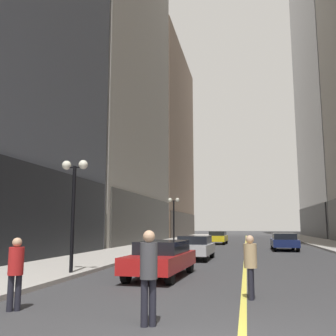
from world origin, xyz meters
TOP-DOWN VIEW (x-y plane):
  - ground_plane at (0.00, 35.00)m, footprint 200.00×200.00m
  - sidewalk_left at (-8.25, 35.00)m, footprint 4.50×78.00m
  - sidewalk_right at (8.25, 35.00)m, footprint 4.50×78.00m
  - lane_centre_stripe at (0.00, 35.00)m, footprint 0.16×70.00m
  - building_left_far at (-17.58, 60.00)m, footprint 14.37×26.00m
  - car_red at (-3.01, 8.44)m, footprint 1.97×4.82m
  - car_silver at (-2.78, 16.04)m, footprint 1.98×4.07m
  - car_navy at (2.94, 25.27)m, footprint 1.91×4.61m
  - car_yellow at (-2.85, 34.50)m, footprint 1.93×4.47m
  - pedestrian_in_tan_trench at (0.20, 4.73)m, footprint 0.39×0.39m
  - pedestrian_with_orange_bag at (-1.75, 1.61)m, footprint 0.45×0.45m
  - pedestrian_in_red_jacket at (-5.04, 2.28)m, footprint 0.48×0.48m
  - street_lamp_left_near at (-6.40, 7.94)m, footprint 1.06×0.36m
  - street_lamp_left_far at (-6.40, 28.77)m, footprint 1.06×0.36m

SIDE VIEW (x-z plane):
  - ground_plane at x=0.00m, z-range 0.00..0.00m
  - lane_centre_stripe at x=0.00m, z-range 0.00..0.01m
  - sidewalk_left at x=-8.25m, z-range 0.00..0.15m
  - sidewalk_right at x=8.25m, z-range 0.00..0.15m
  - car_silver at x=-2.78m, z-range 0.06..1.38m
  - car_yellow at x=-2.85m, z-range 0.06..1.38m
  - car_red at x=-3.01m, z-range 0.06..1.38m
  - car_navy at x=2.94m, z-range 0.06..1.38m
  - pedestrian_in_red_jacket at x=-5.04m, z-range 0.13..1.75m
  - pedestrian_in_tan_trench at x=0.20m, z-range 0.13..1.77m
  - pedestrian_with_orange_bag at x=-1.75m, z-range 0.16..1.96m
  - street_lamp_left_near at x=-6.40m, z-range 1.04..5.47m
  - street_lamp_left_far at x=-6.40m, z-range 1.04..5.47m
  - building_left_far at x=-17.58m, z-range -0.06..33.80m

